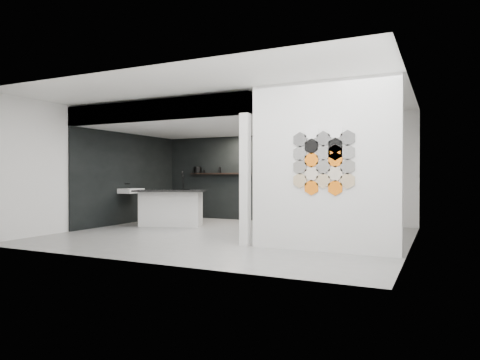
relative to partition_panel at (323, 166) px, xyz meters
name	(u,v)px	position (x,y,z in m)	size (l,w,h in m)	color
floor	(229,236)	(-2.23, 1.00, -1.40)	(7.00, 6.00, 0.01)	slate
partition_panel	(323,166)	(0.00, 0.00, 0.00)	(2.45, 0.15, 2.80)	silver
bay_clad_back	(236,178)	(-3.52, 3.97, -0.22)	(4.40, 0.04, 2.35)	black
bay_clad_left	(129,178)	(-5.70, 2.00, -0.22)	(0.04, 4.00, 2.35)	black
bulkhead	(200,121)	(-3.52, 2.00, 1.15)	(4.40, 4.00, 0.40)	silver
corner_column	(245,179)	(-1.41, 0.00, -0.22)	(0.16, 0.16, 2.35)	silver
fascia_beam	(151,111)	(-3.52, 0.08, 1.15)	(4.40, 0.16, 0.40)	silver
wall_basin	(131,191)	(-5.46, 1.80, -0.55)	(0.40, 0.60, 0.12)	silver
display_shelf	(237,174)	(-3.43, 3.87, -0.10)	(3.00, 0.15, 0.04)	black
kitchen_island	(171,207)	(-4.29, 1.87, -0.94)	(1.83, 1.25, 1.36)	silver
stockpot	(198,170)	(-4.72, 3.87, 0.01)	(0.23, 0.23, 0.19)	black
kettle	(281,170)	(-2.14, 3.87, 0.00)	(0.19, 0.19, 0.16)	black
glass_bowl	(283,171)	(-2.08, 3.87, -0.03)	(0.14, 0.14, 0.10)	gray
glass_vase	(283,170)	(-2.08, 3.87, -0.01)	(0.10, 0.10, 0.14)	gray
bottle_dark	(220,170)	(-3.99, 3.87, 0.01)	(0.06, 0.06, 0.17)	black
utensil_cup	(204,171)	(-4.50, 3.87, -0.04)	(0.07, 0.07, 0.09)	black
hex_tile_cluster	(324,159)	(0.03, -0.09, 0.10)	(1.04, 0.02, 1.16)	tan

